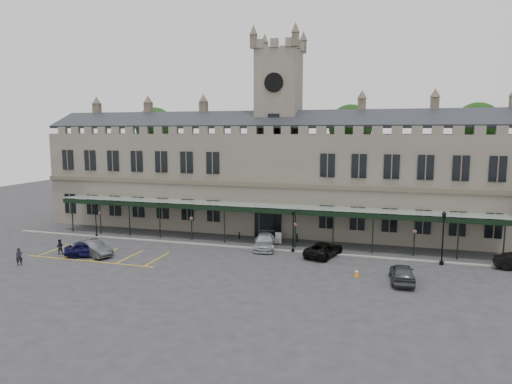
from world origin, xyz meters
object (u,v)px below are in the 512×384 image
(car_taxi, at_px, (265,242))
(sign_board, at_px, (278,238))
(lamp_post_left, at_px, (96,216))
(car_van, at_px, (324,249))
(lamp_post_mid, at_px, (293,226))
(person_a, at_px, (19,257))
(car_left_b, at_px, (93,248))
(clock_tower, at_px, (279,125))
(lamp_post_right, at_px, (443,233))
(traffic_cone, at_px, (357,273))
(person_b, at_px, (60,247))
(car_left_a, at_px, (88,249))
(station_building, at_px, (278,178))
(car_right_a, at_px, (402,273))

(car_taxi, bearing_deg, sign_board, 60.35)
(lamp_post_left, bearing_deg, car_van, -1.81)
(lamp_post_mid, xyz_separation_m, person_a, (-23.35, -11.81, -1.85))
(car_left_b, bearing_deg, person_a, 159.59)
(clock_tower, bearing_deg, lamp_post_right, -31.37)
(clock_tower, xyz_separation_m, sign_board, (1.86, -7.50, -12.51))
(lamp_post_left, relative_size, traffic_cone, 5.90)
(lamp_post_mid, height_order, person_a, lamp_post_mid)
(person_a, xyz_separation_m, person_b, (0.90, 4.30, -0.06))
(car_left_b, bearing_deg, lamp_post_right, -56.22)
(car_left_a, xyz_separation_m, person_a, (-4.20, -4.39, 0.09))
(clock_tower, height_order, sign_board, clock_tower)
(lamp_post_right, bearing_deg, lamp_post_left, 178.93)
(station_building, height_order, lamp_post_mid, station_building)
(lamp_post_right, bearing_deg, clock_tower, 148.63)
(lamp_post_left, distance_m, car_van, 26.90)
(car_taxi, distance_m, person_a, 23.65)
(lamp_post_right, xyz_separation_m, car_left_a, (-33.36, -6.82, -2.30))
(lamp_post_mid, height_order, car_left_b, lamp_post_mid)
(car_left_a, distance_m, car_van, 23.39)
(car_van, xyz_separation_m, person_a, (-26.62, -11.07, 0.12))
(car_left_a, height_order, car_left_b, car_left_b)
(lamp_post_left, height_order, car_taxi, lamp_post_left)
(car_van, relative_size, person_a, 3.09)
(sign_board, bearing_deg, station_building, 111.67)
(station_building, distance_m, sign_board, 9.63)
(person_b, bearing_deg, car_taxi, 167.43)
(station_building, height_order, car_left_a, station_building)
(lamp_post_right, xyz_separation_m, person_a, (-37.56, -11.21, -2.21))
(lamp_post_mid, height_order, lamp_post_right, lamp_post_right)
(car_left_a, xyz_separation_m, person_b, (-3.30, -0.08, 0.03))
(car_van, bearing_deg, car_left_b, 33.47)
(sign_board, bearing_deg, lamp_post_right, -5.01)
(lamp_post_left, bearing_deg, clock_tower, 28.37)
(car_van, xyz_separation_m, person_b, (-25.72, -6.77, 0.06))
(lamp_post_left, height_order, sign_board, lamp_post_left)
(station_building, bearing_deg, lamp_post_mid, -68.46)
(car_van, xyz_separation_m, car_right_a, (7.29, -6.11, 0.07))
(car_van, bearing_deg, car_taxi, 6.82)
(car_left_a, bearing_deg, person_a, 117.15)
(station_building, bearing_deg, car_taxi, -84.30)
(lamp_post_right, relative_size, person_b, 3.33)
(station_building, height_order, traffic_cone, station_building)
(car_left_a, xyz_separation_m, car_left_b, (0.30, 0.40, 0.03))
(lamp_post_mid, xyz_separation_m, sign_board, (-2.29, 3.09, -2.08))
(clock_tower, bearing_deg, car_left_a, -129.79)
(traffic_cone, xyz_separation_m, car_right_a, (3.70, -0.52, 0.44))
(traffic_cone, bearing_deg, car_left_a, -177.60)
(lamp_post_left, xyz_separation_m, car_right_a, (34.12, -6.95, -1.66))
(clock_tower, xyz_separation_m, car_taxi, (1.00, -10.11, -12.35))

